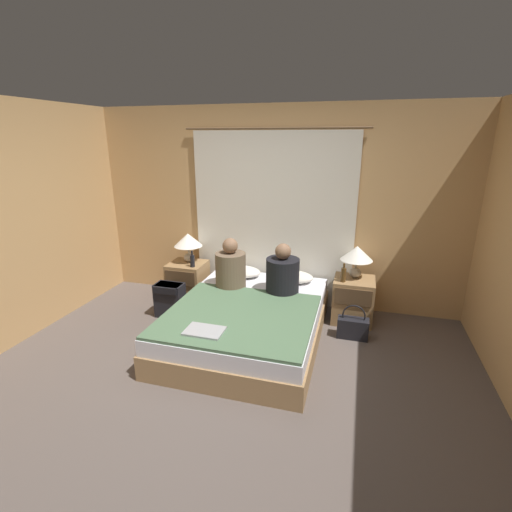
# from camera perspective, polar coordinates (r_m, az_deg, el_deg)

# --- Properties ---
(ground_plane) EXTENTS (16.00, 16.00, 0.00)m
(ground_plane) POSITION_cam_1_polar(r_m,az_deg,el_deg) (3.51, -5.50, -19.28)
(ground_plane) COLOR #564C47
(wall_back) EXTENTS (4.81, 0.06, 2.50)m
(wall_back) POSITION_cam_1_polar(r_m,az_deg,el_deg) (4.78, 2.71, 7.37)
(wall_back) COLOR tan
(wall_back) RESTS_ON ground_plane
(curtain_panel) EXTENTS (2.27, 0.02, 2.23)m
(curtain_panel) POSITION_cam_1_polar(r_m,az_deg,el_deg) (4.74, 2.51, 5.58)
(curtain_panel) COLOR silver
(curtain_panel) RESTS_ON ground_plane
(bed) EXTENTS (1.52, 2.01, 0.41)m
(bed) POSITION_cam_1_polar(r_m,az_deg,el_deg) (4.09, -1.17, -10.06)
(bed) COLOR #99754C
(bed) RESTS_ON ground_plane
(nightstand_left) EXTENTS (0.47, 0.45, 0.53)m
(nightstand_left) POSITION_cam_1_polar(r_m,az_deg,el_deg) (5.06, -10.42, -3.90)
(nightstand_left) COLOR #937047
(nightstand_left) RESTS_ON ground_plane
(nightstand_right) EXTENTS (0.47, 0.45, 0.53)m
(nightstand_right) POSITION_cam_1_polar(r_m,az_deg,el_deg) (4.59, 14.69, -6.56)
(nightstand_right) COLOR #937047
(nightstand_right) RESTS_ON ground_plane
(lamp_left) EXTENTS (0.37, 0.37, 0.38)m
(lamp_left) POSITION_cam_1_polar(r_m,az_deg,el_deg) (4.95, -10.40, 2.22)
(lamp_left) COLOR #B2A899
(lamp_left) RESTS_ON nightstand_left
(lamp_right) EXTENTS (0.37, 0.37, 0.38)m
(lamp_right) POSITION_cam_1_polar(r_m,az_deg,el_deg) (4.46, 15.25, 0.16)
(lamp_right) COLOR #B2A899
(lamp_right) RESTS_ON nightstand_right
(pillow_left) EXTENTS (0.50, 0.35, 0.12)m
(pillow_left) POSITION_cam_1_polar(r_m,az_deg,el_deg) (4.76, -2.28, -2.41)
(pillow_left) COLOR silver
(pillow_left) RESTS_ON bed
(pillow_right) EXTENTS (0.50, 0.35, 0.12)m
(pillow_right) POSITION_cam_1_polar(r_m,az_deg,el_deg) (4.61, 5.69, -3.18)
(pillow_right) COLOR silver
(pillow_right) RESTS_ON bed
(blanket_on_bed) EXTENTS (1.46, 1.35, 0.03)m
(blanket_on_bed) POSITION_cam_1_polar(r_m,az_deg,el_deg) (3.73, -2.57, -9.13)
(blanket_on_bed) COLOR #4C6B4C
(blanket_on_bed) RESTS_ON bed
(person_left_in_bed) EXTENTS (0.36, 0.36, 0.60)m
(person_left_in_bed) POSITION_cam_1_polar(r_m,az_deg,el_deg) (4.36, -3.93, -1.85)
(person_left_in_bed) COLOR brown
(person_left_in_bed) RESTS_ON bed
(person_right_in_bed) EXTENTS (0.38, 0.38, 0.59)m
(person_right_in_bed) POSITION_cam_1_polar(r_m,az_deg,el_deg) (4.20, 4.11, -2.76)
(person_right_in_bed) COLOR black
(person_right_in_bed) RESTS_ON bed
(beer_bottle_on_left_stand) EXTENTS (0.06, 0.06, 0.22)m
(beer_bottle_on_left_stand) POSITION_cam_1_polar(r_m,az_deg,el_deg) (4.79, -9.77, -0.69)
(beer_bottle_on_left_stand) COLOR black
(beer_bottle_on_left_stand) RESTS_ON nightstand_left
(beer_bottle_on_right_stand) EXTENTS (0.06, 0.06, 0.22)m
(beer_bottle_on_right_stand) POSITION_cam_1_polar(r_m,az_deg,el_deg) (4.35, 13.31, -2.78)
(beer_bottle_on_right_stand) COLOR #513819
(beer_bottle_on_right_stand) RESTS_ON nightstand_right
(laptop_on_bed) EXTENTS (0.35, 0.24, 0.02)m
(laptop_on_bed) POSITION_cam_1_polar(r_m,az_deg,el_deg) (3.44, -7.95, -11.34)
(laptop_on_bed) COLOR #9EA0A5
(laptop_on_bed) RESTS_ON blanket_on_bed
(backpack_on_floor) EXTENTS (0.34, 0.23, 0.42)m
(backpack_on_floor) POSITION_cam_1_polar(r_m,az_deg,el_deg) (4.68, -13.13, -6.34)
(backpack_on_floor) COLOR black
(backpack_on_floor) RESTS_ON ground_plane
(handbag_on_floor) EXTENTS (0.33, 0.15, 0.39)m
(handbag_on_floor) POSITION_cam_1_polar(r_m,az_deg,el_deg) (4.27, 14.67, -10.55)
(handbag_on_floor) COLOR black
(handbag_on_floor) RESTS_ON ground_plane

